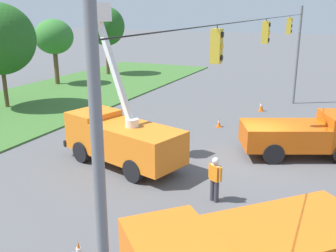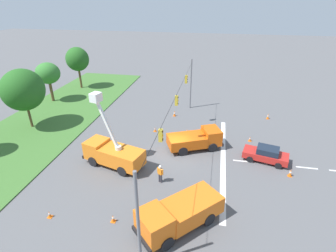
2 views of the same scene
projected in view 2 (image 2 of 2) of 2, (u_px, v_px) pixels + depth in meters
name	position (u px, v px, depth m)	size (l,w,h in m)	color
ground_plane	(176.00, 154.00, 27.58)	(200.00, 200.00, 0.00)	#565659
grass_verge	(24.00, 138.00, 30.59)	(56.00, 12.00, 0.10)	#3D6B2D
lane_markings	(238.00, 161.00, 26.49)	(17.60, 15.25, 0.01)	silver
signal_gantry	(176.00, 116.00, 25.62)	(26.20, 0.33, 7.20)	slate
tree_east	(23.00, 90.00, 31.03)	(5.22, 4.78, 7.43)	brown
tree_far_east	(48.00, 73.00, 39.38)	(3.50, 3.60, 6.09)	brown
tree_east_end	(77.00, 59.00, 44.96)	(3.81, 3.91, 7.20)	brown
utility_truck_bucket_lift	(113.00, 152.00, 25.21)	(3.83, 6.47, 7.27)	orange
utility_truck_support_near	(196.00, 139.00, 28.19)	(4.52, 6.24, 2.14)	#D6560F
utility_truck_support_far	(179.00, 213.00, 18.47)	(6.29, 6.27, 2.23)	orange
sedan_red	(266.00, 154.00, 26.12)	(2.74, 4.60, 1.56)	red
road_worker	(160.00, 173.00, 23.04)	(0.39, 0.60, 1.77)	#383842
traffic_cone_foreground_left	(290.00, 173.00, 24.04)	(0.36, 0.36, 0.79)	orange
traffic_cone_foreground_right	(50.00, 214.00, 19.63)	(0.36, 0.36, 0.59)	orange
traffic_cone_mid_left	(187.00, 131.00, 31.55)	(0.36, 0.36, 0.61)	orange
traffic_cone_mid_right	(250.00, 139.00, 29.96)	(0.36, 0.36, 0.58)	orange
traffic_cone_near_bucket	(174.00, 113.00, 36.13)	(0.36, 0.36, 0.77)	orange
traffic_cone_lane_edge_a	(268.00, 116.00, 35.29)	(0.36, 0.36, 0.75)	orange
traffic_cone_lane_edge_b	(155.00, 129.00, 32.08)	(0.36, 0.36, 0.59)	orange
traffic_cone_far_left	(113.00, 218.00, 19.23)	(0.36, 0.36, 0.64)	orange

